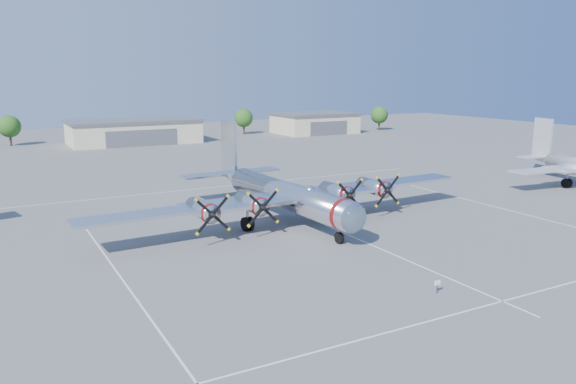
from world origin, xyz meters
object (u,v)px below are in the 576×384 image
hangar_east (315,123)px  tree_west (9,127)px  info_placard (437,284)px  tree_far_east (379,115)px  hangar_center (134,131)px  main_bomber_b29 (282,220)px  tree_east (244,118)px

hangar_east → tree_west: size_ratio=3.10×
tree_west → info_placard: tree_west is taller
hangar_east → tree_far_east: (20.00, -1.96, 1.51)m
hangar_center → main_bomber_b29: size_ratio=0.65×
tree_west → tree_east: same height
main_bomber_b29 → info_placard: 23.63m
hangar_center → hangar_east: size_ratio=1.39×
tree_east → tree_far_east: (38.00, -8.00, 0.00)m
main_bomber_b29 → hangar_center: bearing=84.9°
hangar_center → hangar_east: (48.00, 0.00, 0.00)m
tree_west → hangar_east: bearing=-6.3°
tree_east → info_placard: size_ratio=6.90×
info_placard → hangar_east: bearing=67.3°
tree_east → hangar_east: bearing=-18.5°
hangar_east → main_bomber_b29: bearing=-123.4°
hangar_east → tree_far_east: tree_far_east is taller
tree_west → main_bomber_b29: tree_west is taller
hangar_east → info_placard: hangar_east is taller
tree_west → main_bomber_b29: 88.04m
tree_east → main_bomber_b29: 89.48m
hangar_east → main_bomber_b29: 92.39m
tree_west → tree_east: bearing=-2.1°
tree_west → main_bomber_b29: size_ratio=0.15×
hangar_center → hangar_east: same height
hangar_center → info_placard: hangar_center is taller
tree_east → info_placard: bearing=-107.1°
hangar_east → tree_east: bearing=161.5°
tree_east → tree_far_east: 38.83m
hangar_center → tree_far_east: tree_far_east is taller
hangar_center → tree_east: (30.00, 6.04, 1.51)m
main_bomber_b29 → info_placard: size_ratio=45.39×
tree_far_east → info_placard: bearing=-125.7°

